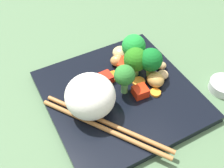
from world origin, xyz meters
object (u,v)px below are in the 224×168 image
at_px(rice_mound, 90,96).
at_px(broccoli_floret_1, 124,75).
at_px(carrot_slice_0, 139,82).
at_px(sauce_cup, 223,86).
at_px(square_plate, 120,95).
at_px(chopstick_pair, 105,126).

bearing_deg(rice_mound, broccoli_floret_1, -168.83).
bearing_deg(carrot_slice_0, sauce_cup, 152.89).
height_order(square_plate, rice_mound, rice_mound).
distance_m(chopstick_pair, sauce_cup, 0.26).
distance_m(square_plate, rice_mound, 0.08).
xyz_separation_m(rice_mound, chopstick_pair, (-0.01, 0.05, -0.03)).
relative_size(square_plate, broccoli_floret_1, 4.24).
xyz_separation_m(carrot_slice_0, sauce_cup, (-0.15, 0.08, -0.01)).
xyz_separation_m(broccoli_floret_1, sauce_cup, (-0.19, 0.07, -0.05)).
bearing_deg(square_plate, rice_mound, 10.90).
xyz_separation_m(rice_mound, sauce_cup, (-0.26, 0.06, -0.04)).
xyz_separation_m(square_plate, chopstick_pair, (0.06, 0.06, 0.01)).
bearing_deg(broccoli_floret_1, chopstick_pair, 41.72).
relative_size(broccoli_floret_1, chopstick_pair, 0.31).
bearing_deg(square_plate, broccoli_floret_1, -166.45).
bearing_deg(broccoli_floret_1, sauce_cup, 159.12).
bearing_deg(rice_mound, square_plate, -169.10).
relative_size(square_plate, rice_mound, 3.11).
height_order(carrot_slice_0, sauce_cup, carrot_slice_0).
height_order(broccoli_floret_1, carrot_slice_0, broccoli_floret_1).
xyz_separation_m(carrot_slice_0, chopstick_pair, (0.10, 0.07, 0.00)).
xyz_separation_m(square_plate, rice_mound, (0.07, 0.01, 0.05)).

